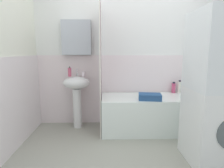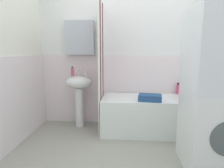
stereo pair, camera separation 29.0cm
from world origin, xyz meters
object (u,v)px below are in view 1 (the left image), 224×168
toothbrush_cup (84,74)px  lotion_bottle (179,87)px  soap_dispenser (70,72)px  washer_dryer_stack (220,90)px  sink (77,91)px  shampoo_bottle (186,89)px  conditioner_bottle (174,88)px  bathtub (150,113)px  towel_folded (150,97)px

toothbrush_cup → lotion_bottle: 1.65m
soap_dispenser → washer_dryer_stack: washer_dryer_stack is taller
lotion_bottle → washer_dryer_stack: (-0.02, -1.21, 0.19)m
washer_dryer_stack → sink: bearing=148.2°
shampoo_bottle → lotion_bottle: (-0.10, 0.04, 0.03)m
conditioner_bottle → toothbrush_cup: bearing=-176.8°
toothbrush_cup → conditioner_bottle: toothbrush_cup is taller
toothbrush_cup → washer_dryer_stack: bearing=-34.9°
shampoo_bottle → sink: bearing=-177.1°
soap_dispenser → bathtub: size_ratio=0.11×
soap_dispenser → shampoo_bottle: (1.97, 0.06, -0.30)m
toothbrush_cup → shampoo_bottle: bearing=1.4°
sink → toothbrush_cup: (0.12, 0.05, 0.27)m
toothbrush_cup → shampoo_bottle: (1.74, 0.04, -0.27)m
conditioner_bottle → bathtub: bearing=-148.4°
soap_dispenser → bathtub: soap_dispenser is taller
bathtub → toothbrush_cup: bearing=169.3°
sink → toothbrush_cup: 0.30m
soap_dispenser → shampoo_bottle: 1.99m
lotion_bottle → conditioner_bottle: 0.10m
towel_folded → washer_dryer_stack: washer_dryer_stack is taller
sink → conditioner_bottle: 1.66m
soap_dispenser → washer_dryer_stack: size_ratio=0.10×
toothbrush_cup → washer_dryer_stack: washer_dryer_stack is taller
sink → towel_folded: sink is taller
toothbrush_cup → shampoo_bottle: toothbrush_cup is taller
sink → lotion_bottle: bearing=4.3°
shampoo_bottle → washer_dryer_stack: bearing=-95.9°
bathtub → towel_folded: 0.38m
bathtub → shampoo_bottle: 0.80m
bathtub → shampoo_bottle: shampoo_bottle is taller
bathtub → soap_dispenser: bearing=171.7°
sink → washer_dryer_stack: bearing=-31.8°
shampoo_bottle → conditioner_bottle: size_ratio=0.89×
lotion_bottle → towel_folded: lotion_bottle is taller
sink → toothbrush_cup: size_ratio=10.57×
toothbrush_cup → towel_folded: size_ratio=0.25×
toothbrush_cup → conditioner_bottle: bearing=3.2°
bathtub → shampoo_bottle: size_ratio=9.10×
lotion_bottle → towel_folded: size_ratio=0.67×
washer_dryer_stack → lotion_bottle: bearing=89.2°
soap_dispenser → conditioner_bottle: size_ratio=0.86×
conditioner_bottle → soap_dispenser: bearing=-176.8°
lotion_bottle → towel_folded: (-0.62, -0.48, -0.06)m
lotion_bottle → towel_folded: 0.78m
toothbrush_cup → shampoo_bottle: 1.76m
sink → bathtub: sink is taller
washer_dryer_stack → soap_dispenser: bearing=148.9°
towel_folded → shampoo_bottle: bearing=31.1°
sink → shampoo_bottle: (1.86, 0.09, 0.00)m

